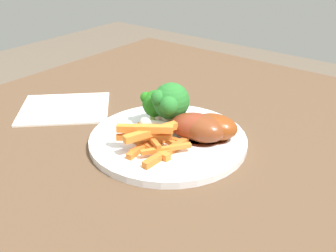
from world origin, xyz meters
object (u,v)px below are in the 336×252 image
Objects in this scene: dining_table at (123,199)px; chicken_drumstick_far at (211,126)px; broccoli_floret_back at (162,103)px; chicken_drumstick_near at (200,127)px; broccoli_floret_middle at (155,104)px; carrot_fries_pile at (151,140)px; dinner_plate at (168,140)px; chicken_drumstick_extra at (192,126)px; broccoli_floret_front at (170,102)px.

chicken_drumstick_far is at bearing -47.55° from dining_table.
chicken_drumstick_near is at bearing -98.08° from broccoli_floret_back.
dining_table is at bearing 174.99° from broccoli_floret_middle.
broccoli_floret_back is 0.10m from carrot_fries_pile.
dinner_plate is (0.06, -0.05, 0.11)m from dining_table.
chicken_drumstick_far is 1.00× the size of chicken_drumstick_extra.
broccoli_floret_middle is at bearing 86.82° from chicken_drumstick_extra.
chicken_drumstick_near is at bearing 141.79° from chicken_drumstick_far.
broccoli_floret_front is 0.04m from broccoli_floret_back.
carrot_fries_pile is at bearing 147.55° from chicken_drumstick_far.
chicken_drumstick_extra is (-0.00, -0.05, -0.03)m from broccoli_floret_front.
broccoli_floret_back reaches higher than chicken_drumstick_far.
dining_table is at bearing 131.04° from chicken_drumstick_near.
broccoli_floret_front is 1.32× the size of broccoli_floret_middle.
broccoli_floret_front is at bearing 104.07° from chicken_drumstick_far.
broccoli_floret_middle is 0.47× the size of chicken_drumstick_extra.
carrot_fries_pile is at bearing -151.38° from broccoli_floret_back.
carrot_fries_pile is 0.94× the size of chicken_drumstick_far.
dinner_plate is at bearing -131.47° from broccoli_floret_back.
dinner_plate is at bearing -42.25° from dining_table.
dining_table is at bearing 132.45° from chicken_drumstick_far.
dining_table is 8.96× the size of carrot_fries_pile.
broccoli_floret_middle is 0.11m from chicken_drumstick_far.
broccoli_floret_middle is (0.03, 0.05, 0.04)m from dinner_plate.
broccoli_floret_front is 0.08m from carrot_fries_pile.
broccoli_floret_back is 0.48× the size of carrot_fries_pile.
dinner_plate is 0.06m from chicken_drumstick_near.
chicken_drumstick_near is at bearing -64.83° from chicken_drumstick_extra.
broccoli_floret_back is 0.10m from chicken_drumstick_far.
chicken_drumstick_far is at bearing -75.93° from broccoli_floret_front.
chicken_drumstick_extra is (0.08, -0.09, 0.14)m from dining_table.
broccoli_floret_front is at bearing -25.73° from dining_table.
dining_table is 0.18m from broccoli_floret_back.
broccoli_floret_front is 0.67× the size of carrot_fries_pile.
chicken_drumstick_far reaches higher than dinner_plate.
dining_table is 0.18m from chicken_drumstick_extra.
carrot_fries_pile is at bearing -74.78° from dining_table.
chicken_drumstick_extra reaches higher than carrot_fries_pile.
broccoli_floret_front reaches higher than broccoli_floret_middle.
dining_table is 18.70× the size of broccoli_floret_back.
broccoli_floret_front reaches higher than dining_table.
chicken_drumstick_near is 0.02m from chicken_drumstick_far.
chicken_drumstick_near reaches higher than chicken_drumstick_far.
chicken_drumstick_far is (0.00, -0.10, -0.02)m from broccoli_floret_back.
broccoli_floret_middle is 1.05× the size of broccoli_floret_back.
dinner_plate is 0.05m from chicken_drumstick_extra.
broccoli_floret_middle reaches higher than carrot_fries_pile.
chicken_drumstick_extra is at bearing -47.29° from dining_table.
dining_table is at bearing 132.71° from chicken_drumstick_extra.
carrot_fries_pile is at bearing -167.09° from broccoli_floret_front.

